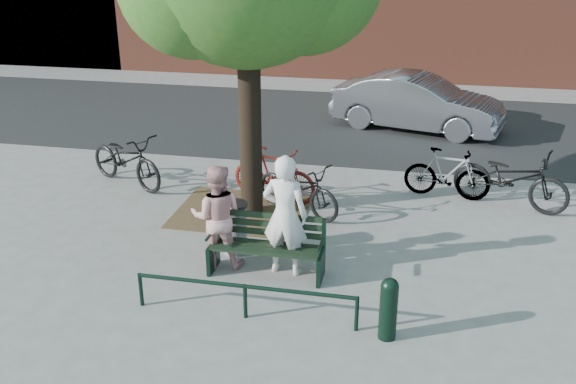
% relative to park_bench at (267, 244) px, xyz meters
% --- Properties ---
extents(ground, '(90.00, 90.00, 0.00)m').
position_rel_park_bench_xyz_m(ground, '(0.00, -0.08, -0.48)').
color(ground, gray).
rests_on(ground, ground).
extents(dirt_pit, '(2.40, 2.00, 0.02)m').
position_rel_park_bench_xyz_m(dirt_pit, '(-1.00, 2.12, -0.47)').
color(dirt_pit, brown).
rests_on(dirt_pit, ground).
extents(road, '(40.00, 7.00, 0.01)m').
position_rel_park_bench_xyz_m(road, '(0.00, 8.42, -0.47)').
color(road, black).
rests_on(road, ground).
extents(park_bench, '(1.74, 0.54, 0.97)m').
position_rel_park_bench_xyz_m(park_bench, '(0.00, 0.00, 0.00)').
color(park_bench, black).
rests_on(park_bench, ground).
extents(guard_railing, '(3.06, 0.06, 0.51)m').
position_rel_park_bench_xyz_m(guard_railing, '(0.00, -1.28, -0.08)').
color(guard_railing, black).
rests_on(guard_railing, ground).
extents(person_left, '(0.73, 0.51, 1.89)m').
position_rel_park_bench_xyz_m(person_left, '(0.26, 0.07, 0.47)').
color(person_left, silver).
rests_on(person_left, ground).
extents(person_right, '(0.90, 0.76, 1.66)m').
position_rel_park_bench_xyz_m(person_right, '(-0.80, 0.07, 0.35)').
color(person_right, tan).
rests_on(person_right, ground).
extents(bollard, '(0.23, 0.23, 0.86)m').
position_rel_park_bench_xyz_m(bollard, '(1.90, -1.36, -0.02)').
color(bollard, black).
rests_on(bollard, ground).
extents(litter_bin, '(0.43, 0.43, 0.87)m').
position_rel_park_bench_xyz_m(litter_bin, '(-0.66, 0.52, -0.04)').
color(litter_bin, gray).
rests_on(litter_bin, ground).
extents(bicycle_a, '(2.21, 1.63, 1.11)m').
position_rel_park_bench_xyz_m(bicycle_a, '(-3.67, 2.99, 0.08)').
color(bicycle_a, black).
rests_on(bicycle_a, ground).
extents(bicycle_b, '(1.84, 0.96, 1.06)m').
position_rel_park_bench_xyz_m(bicycle_b, '(-0.54, 2.81, 0.05)').
color(bicycle_b, '#5E120D').
rests_on(bicycle_b, ground).
extents(bicycle_c, '(1.96, 1.50, 0.99)m').
position_rel_park_bench_xyz_m(bicycle_c, '(0.03, 2.30, 0.02)').
color(bicycle_c, black).
rests_on(bicycle_c, ground).
extents(bicycle_d, '(1.70, 0.71, 0.99)m').
position_rel_park_bench_xyz_m(bicycle_d, '(2.73, 3.62, 0.02)').
color(bicycle_d, gray).
rests_on(bicycle_d, ground).
extents(bicycle_e, '(2.29, 1.48, 1.13)m').
position_rel_park_bench_xyz_m(bicycle_e, '(3.89, 3.41, 0.09)').
color(bicycle_e, black).
rests_on(bicycle_e, ground).
extents(parked_car, '(4.62, 2.62, 1.44)m').
position_rel_park_bench_xyz_m(parked_car, '(2.05, 8.23, 0.24)').
color(parked_car, slate).
rests_on(parked_car, ground).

